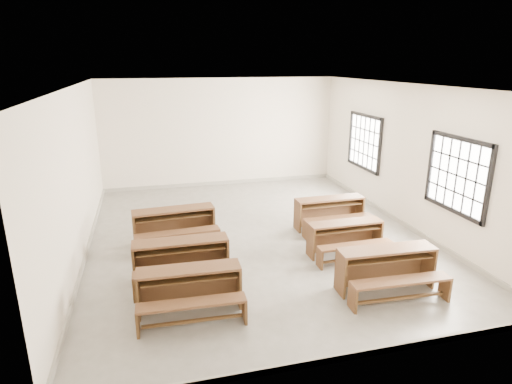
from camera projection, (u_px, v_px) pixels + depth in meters
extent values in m
plane|color=gray|center=(256.00, 236.00, 9.36)|extent=(8.50, 8.50, 0.00)
cube|color=silver|center=(256.00, 87.00, 8.43)|extent=(7.00, 8.50, 0.05)
cube|color=beige|center=(221.00, 133.00, 12.80)|extent=(7.00, 0.05, 3.20)
cube|color=beige|center=(347.00, 246.00, 4.98)|extent=(7.00, 0.05, 3.20)
cube|color=beige|center=(78.00, 175.00, 8.06)|extent=(0.05, 8.50, 3.20)
cube|color=beige|center=(404.00, 156.00, 9.72)|extent=(0.05, 8.50, 3.20)
cube|color=gray|center=(222.00, 183.00, 13.26)|extent=(7.00, 0.04, 0.10)
cube|color=gray|center=(339.00, 358.00, 5.43)|extent=(7.00, 0.04, 0.10)
cube|color=gray|center=(87.00, 250.00, 8.51)|extent=(0.04, 8.50, 0.10)
cube|color=gray|center=(397.00, 219.00, 10.18)|extent=(0.04, 8.50, 0.10)
cube|color=white|center=(458.00, 175.00, 8.05)|extent=(0.02, 1.50, 1.30)
cube|color=black|center=(462.00, 139.00, 7.85)|extent=(0.06, 1.62, 0.08)
cube|color=black|center=(452.00, 210.00, 8.25)|extent=(0.06, 1.62, 0.08)
cube|color=black|center=(489.00, 187.00, 7.32)|extent=(0.06, 0.08, 1.46)
cube|color=black|center=(431.00, 166.00, 8.78)|extent=(0.06, 0.08, 1.46)
cube|color=white|center=(365.00, 142.00, 11.39)|extent=(0.02, 1.50, 1.30)
cube|color=black|center=(366.00, 116.00, 11.18)|extent=(0.06, 1.62, 0.08)
cube|color=black|center=(362.00, 167.00, 11.58)|extent=(0.06, 1.62, 0.08)
cube|color=black|center=(380.00, 147.00, 10.65)|extent=(0.06, 0.08, 1.46)
cube|color=black|center=(351.00, 137.00, 12.11)|extent=(0.06, 0.08, 1.46)
cube|color=brown|center=(189.00, 269.00, 6.39)|extent=(1.57, 0.45, 0.04)
cube|color=brown|center=(189.00, 284.00, 6.65)|extent=(1.55, 0.10, 0.66)
cube|color=#52331C|center=(138.00, 295.00, 6.34)|extent=(0.05, 0.39, 0.66)
cube|color=#52331C|center=(239.00, 285.00, 6.64)|extent=(0.05, 0.39, 0.66)
cube|color=#52331C|center=(189.00, 278.00, 6.41)|extent=(1.45, 0.35, 0.02)
cube|color=brown|center=(192.00, 303.00, 6.03)|extent=(1.56, 0.33, 0.04)
cube|color=#52331C|center=(138.00, 322.00, 5.94)|extent=(0.05, 0.27, 0.37)
cube|color=#52331C|center=(245.00, 309.00, 6.24)|extent=(0.05, 0.27, 0.37)
cube|color=#52331C|center=(193.00, 321.00, 6.12)|extent=(1.44, 0.11, 0.04)
cube|color=brown|center=(180.00, 241.00, 7.30)|extent=(1.63, 0.42, 0.04)
cube|color=brown|center=(181.00, 256.00, 7.58)|extent=(1.63, 0.05, 0.69)
cube|color=#52331C|center=(134.00, 266.00, 7.23)|extent=(0.04, 0.41, 0.69)
cube|color=#52331C|center=(226.00, 256.00, 7.60)|extent=(0.04, 0.41, 0.69)
cube|color=#52331C|center=(181.00, 249.00, 7.33)|extent=(1.51, 0.32, 0.02)
cube|color=brown|center=(184.00, 270.00, 6.93)|extent=(1.63, 0.30, 0.04)
cube|color=#52331C|center=(134.00, 288.00, 6.81)|extent=(0.04, 0.29, 0.39)
cube|color=#52331C|center=(232.00, 277.00, 7.18)|extent=(0.04, 0.29, 0.39)
cube|color=#52331C|center=(185.00, 287.00, 7.02)|extent=(1.51, 0.06, 0.04)
cube|color=brown|center=(173.00, 210.00, 8.80)|extent=(1.69, 0.53, 0.04)
cube|color=brown|center=(173.00, 223.00, 9.08)|extent=(1.66, 0.15, 0.71)
cube|color=#52331C|center=(134.00, 231.00, 8.67)|extent=(0.07, 0.42, 0.71)
cube|color=#52331C|center=(212.00, 222.00, 9.16)|extent=(0.07, 0.42, 0.71)
cube|color=#52331C|center=(174.00, 217.00, 8.83)|extent=(1.56, 0.41, 0.02)
cube|color=brown|center=(178.00, 233.00, 8.43)|extent=(1.68, 0.40, 0.04)
cube|color=#52331C|center=(136.00, 248.00, 8.25)|extent=(0.06, 0.29, 0.40)
cube|color=#52331C|center=(218.00, 238.00, 8.74)|extent=(0.06, 0.29, 0.40)
cube|color=#52331C|center=(179.00, 247.00, 8.52)|extent=(1.54, 0.16, 0.04)
cube|color=brown|center=(387.00, 249.00, 6.98)|extent=(1.64, 0.48, 0.04)
cube|color=brown|center=(380.00, 265.00, 7.26)|extent=(1.62, 0.11, 0.69)
cube|color=#52331C|center=(340.00, 274.00, 6.93)|extent=(0.06, 0.41, 0.69)
cube|color=#52331C|center=(428.00, 265.00, 7.25)|extent=(0.06, 0.41, 0.69)
cube|color=#52331C|center=(387.00, 258.00, 7.01)|extent=(1.51, 0.37, 0.02)
cube|color=brown|center=(401.00, 281.00, 6.61)|extent=(1.64, 0.35, 0.04)
cube|color=#52331C|center=(353.00, 299.00, 6.51)|extent=(0.05, 0.29, 0.39)
cube|color=#52331C|center=(445.00, 288.00, 6.83)|extent=(0.05, 0.29, 0.39)
cube|color=#52331C|center=(399.00, 298.00, 6.70)|extent=(1.50, 0.12, 0.04)
cube|color=brown|center=(346.00, 223.00, 8.32)|extent=(1.48, 0.39, 0.04)
cube|color=brown|center=(341.00, 235.00, 8.57)|extent=(1.48, 0.05, 0.63)
cube|color=#52331C|center=(311.00, 242.00, 8.24)|extent=(0.04, 0.37, 0.63)
cube|color=#52331C|center=(377.00, 235.00, 8.60)|extent=(0.04, 0.37, 0.63)
cube|color=#52331C|center=(346.00, 229.00, 8.34)|extent=(1.37, 0.29, 0.02)
cube|color=brown|center=(356.00, 245.00, 7.98)|extent=(1.48, 0.28, 0.04)
cube|color=#52331C|center=(320.00, 259.00, 7.86)|extent=(0.04, 0.26, 0.35)
cube|color=#52331C|center=(389.00, 250.00, 8.22)|extent=(0.04, 0.26, 0.35)
cube|color=#52331C|center=(355.00, 258.00, 8.06)|extent=(1.37, 0.06, 0.04)
cube|color=brown|center=(330.00, 199.00, 9.64)|extent=(1.58, 0.41, 0.04)
cube|color=brown|center=(326.00, 211.00, 9.91)|extent=(1.57, 0.06, 0.67)
cube|color=#52331C|center=(297.00, 216.00, 9.55)|extent=(0.04, 0.39, 0.67)
cube|color=#52331C|center=(359.00, 210.00, 9.94)|extent=(0.04, 0.39, 0.67)
cube|color=#52331C|center=(330.00, 205.00, 9.67)|extent=(1.46, 0.31, 0.02)
cube|color=brown|center=(338.00, 218.00, 9.29)|extent=(1.58, 0.29, 0.04)
cube|color=#52331C|center=(305.00, 230.00, 9.15)|extent=(0.04, 0.28, 0.37)
cube|color=#52331C|center=(369.00, 224.00, 9.54)|extent=(0.04, 0.28, 0.37)
cube|color=#52331C|center=(338.00, 231.00, 9.37)|extent=(1.46, 0.07, 0.04)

